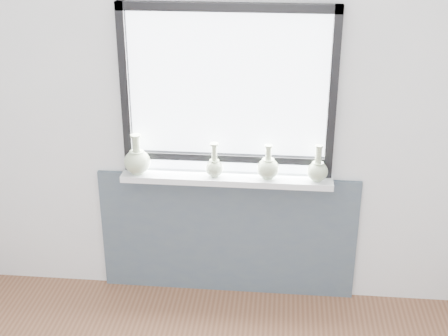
# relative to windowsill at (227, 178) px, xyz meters

# --- Properties ---
(back_wall) EXTENTS (3.60, 0.02, 2.60)m
(back_wall) POSITION_rel_windowsill_xyz_m (0.00, 0.10, 0.42)
(back_wall) COLOR silver
(back_wall) RESTS_ON ground
(apron_panel) EXTENTS (1.70, 0.03, 0.86)m
(apron_panel) POSITION_rel_windowsill_xyz_m (0.00, 0.07, -0.45)
(apron_panel) COLOR #445158
(apron_panel) RESTS_ON ground
(windowsill) EXTENTS (1.32, 0.18, 0.04)m
(windowsill) POSITION_rel_windowsill_xyz_m (0.00, 0.00, 0.00)
(windowsill) COLOR silver
(windowsill) RESTS_ON apron_panel
(window) EXTENTS (1.30, 0.06, 1.05)m
(window) POSITION_rel_windowsill_xyz_m (0.00, 0.06, 0.56)
(window) COLOR black
(window) RESTS_ON windowsill
(vase_a) EXTENTS (0.17, 0.17, 0.26)m
(vase_a) POSITION_rel_windowsill_xyz_m (-0.56, -0.02, 0.11)
(vase_a) COLOR #A9BD96
(vase_a) RESTS_ON windowsill
(vase_b) EXTENTS (0.11, 0.11, 0.22)m
(vase_b) POSITION_rel_windowsill_xyz_m (-0.07, -0.01, 0.09)
(vase_b) COLOR #A9BD96
(vase_b) RESTS_ON windowsill
(vase_c) EXTENTS (0.14, 0.14, 0.22)m
(vase_c) POSITION_rel_windowsill_xyz_m (0.26, -0.01, 0.09)
(vase_c) COLOR #A9BD96
(vase_c) RESTS_ON windowsill
(vase_d) EXTENTS (0.13, 0.13, 0.23)m
(vase_d) POSITION_rel_windowsill_xyz_m (0.56, -0.02, 0.09)
(vase_d) COLOR #A9BD96
(vase_d) RESTS_ON windowsill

